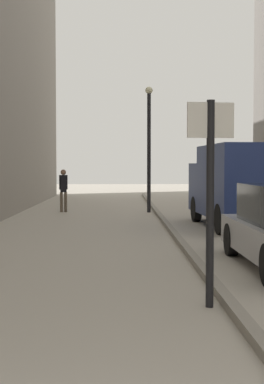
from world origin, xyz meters
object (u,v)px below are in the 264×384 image
Objects in this scene: pedestrian_main_foreground at (63,187)px; street_sign_post at (210,185)px; delivery_van at (239,184)px; lamp_post at (149,141)px.

street_sign_post reaches higher than pedestrian_main_foreground.
delivery_van is 9.35m from street_sign_post.
lamp_post reaches higher than street_sign_post.
lamp_post is (-2.33, 5.21, 1.46)m from delivery_van.
street_sign_post is 0.55× the size of lamp_post.
pedestrian_main_foreground is at bearing 132.55° from delivery_van.
delivery_van is (5.60, -5.45, 0.32)m from pedestrian_main_foreground.
delivery_van reaches higher than pedestrian_main_foreground.
pedestrian_main_foreground is 0.34× the size of lamp_post.
delivery_van is 5.89m from lamp_post.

